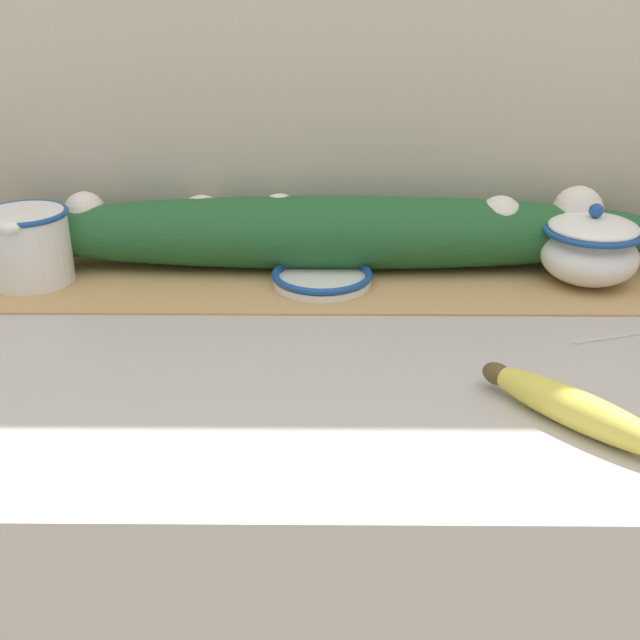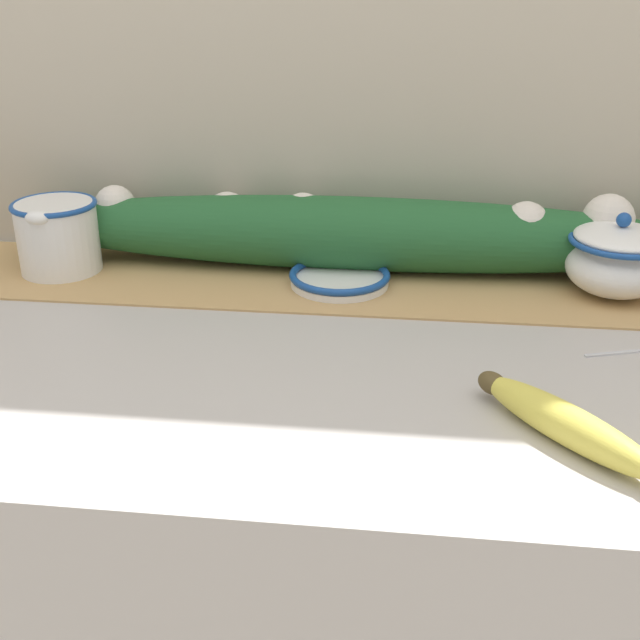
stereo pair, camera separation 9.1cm
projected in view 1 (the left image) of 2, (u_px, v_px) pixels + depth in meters
The scene contains 8 objects.
countertop at pixel (332, 632), 1.15m from camera, with size 1.60×0.66×0.91m, color #B7B2AD.
back_wall at pixel (334, 61), 1.16m from camera, with size 2.40×0.04×2.40m, color #B7AD99.
table_runner at pixel (334, 283), 1.15m from camera, with size 1.47×0.23×0.00m, color tan.
cream_pitcher at pixel (28, 244), 1.13m from camera, with size 0.12×0.14×0.11m.
sugar_bowl at pixel (591, 248), 1.12m from camera, with size 0.14×0.14×0.12m.
small_dish at pixel (322, 278), 1.13m from camera, with size 0.14×0.14×0.02m.
banana at pixel (576, 409), 0.79m from camera, with size 0.17×0.19×0.04m.
poinsettia_garland at pixel (335, 231), 1.18m from camera, with size 1.04×0.12×0.12m.
Camera 1 is at (-0.01, -0.86, 1.34)m, focal length 45.00 mm.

